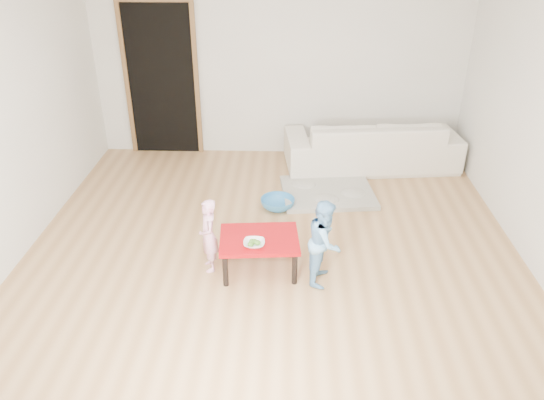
# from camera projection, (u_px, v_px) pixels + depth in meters

# --- Properties ---
(floor) EXTENTS (5.00, 5.00, 0.01)m
(floor) POSITION_uv_depth(u_px,v_px,m) (273.00, 246.00, 5.48)
(floor) COLOR #A17445
(floor) RESTS_ON ground
(back_wall) EXTENTS (5.00, 0.02, 2.60)m
(back_wall) POSITION_uv_depth(u_px,v_px,m) (279.00, 61.00, 7.07)
(back_wall) COLOR silver
(back_wall) RESTS_ON floor
(left_wall) EXTENTS (0.02, 5.00, 2.60)m
(left_wall) POSITION_uv_depth(u_px,v_px,m) (6.00, 124.00, 4.95)
(left_wall) COLOR silver
(left_wall) RESTS_ON floor
(doorway) EXTENTS (1.02, 0.08, 2.11)m
(doorway) POSITION_uv_depth(u_px,v_px,m) (162.00, 81.00, 7.23)
(doorway) COLOR brown
(doorway) RESTS_ON back_wall
(sofa) EXTENTS (2.35, 1.13, 0.66)m
(sofa) POSITION_uv_depth(u_px,v_px,m) (371.00, 143.00, 7.09)
(sofa) COLOR silver
(sofa) RESTS_ON floor
(cushion) EXTENTS (0.48, 0.44, 0.11)m
(cushion) POSITION_uv_depth(u_px,v_px,m) (344.00, 136.00, 6.87)
(cushion) COLOR orange
(cushion) RESTS_ON sofa
(red_table) EXTENTS (0.78, 0.61, 0.37)m
(red_table) POSITION_uv_depth(u_px,v_px,m) (259.00, 254.00, 5.03)
(red_table) COLOR #9A080D
(red_table) RESTS_ON floor
(bowl) EXTENTS (0.20, 0.20, 0.05)m
(bowl) POSITION_uv_depth(u_px,v_px,m) (254.00, 244.00, 4.81)
(bowl) COLOR white
(bowl) RESTS_ON red_table
(broccoli) EXTENTS (0.12, 0.12, 0.06)m
(broccoli) POSITION_uv_depth(u_px,v_px,m) (254.00, 243.00, 4.81)
(broccoli) COLOR #2D5919
(broccoli) RESTS_ON red_table
(child_pink) EXTENTS (0.25, 0.31, 0.74)m
(child_pink) POSITION_uv_depth(u_px,v_px,m) (209.00, 236.00, 4.97)
(child_pink) COLOR pink
(child_pink) RESTS_ON floor
(child_blue) EXTENTS (0.40, 0.46, 0.83)m
(child_blue) POSITION_uv_depth(u_px,v_px,m) (325.00, 242.00, 4.80)
(child_blue) COLOR #60A6E0
(child_blue) RESTS_ON floor
(basin) EXTENTS (0.40, 0.40, 0.12)m
(basin) POSITION_uv_depth(u_px,v_px,m) (278.00, 204.00, 6.16)
(basin) COLOR teal
(basin) RESTS_ON floor
(blanket) EXTENTS (1.19, 1.03, 0.05)m
(blanket) POSITION_uv_depth(u_px,v_px,m) (328.00, 192.00, 6.49)
(blanket) COLOR #AFA99A
(blanket) RESTS_ON floor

